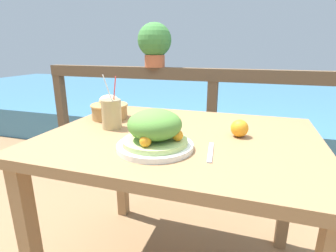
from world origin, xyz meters
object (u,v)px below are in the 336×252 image
bread_basket (109,109)px  potted_plant (155,42)px  salad_plate (155,132)px  drink_glass (112,114)px

bread_basket → potted_plant: size_ratio=0.59×
salad_plate → drink_glass: size_ratio=1.14×
drink_glass → bread_basket: drink_glass is taller
bread_basket → potted_plant: potted_plant is taller
salad_plate → potted_plant: size_ratio=0.86×
bread_basket → potted_plant: 0.83m
salad_plate → drink_glass: bearing=146.9°
salad_plate → drink_glass: (-0.28, 0.18, 0.00)m
drink_glass → bread_basket: (-0.10, 0.15, -0.02)m
salad_plate → bread_basket: 0.50m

